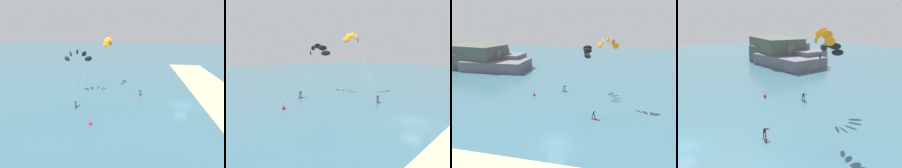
{
  "view_description": "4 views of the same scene",
  "coord_description": "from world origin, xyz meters",
  "views": [
    {
      "loc": [
        -38.03,
        10.67,
        17.23
      ],
      "look_at": [
        -0.86,
        15.07,
        4.58
      ],
      "focal_mm": 29.84,
      "sensor_mm": 36.0,
      "label": 1
    },
    {
      "loc": [
        -24.59,
        -10.18,
        9.62
      ],
      "look_at": [
        -1.27,
        13.59,
        3.8
      ],
      "focal_mm": 29.69,
      "sensor_mm": 36.0,
      "label": 2
    },
    {
      "loc": [
        6.15,
        -23.13,
        16.27
      ],
      "look_at": [
        -1.91,
        13.73,
        4.63
      ],
      "focal_mm": 31.5,
      "sensor_mm": 36.0,
      "label": 3
    },
    {
      "loc": [
        28.39,
        -5.63,
        14.71
      ],
      "look_at": [
        -0.27,
        16.52,
        4.96
      ],
      "focal_mm": 38.57,
      "sensor_mm": 36.0,
      "label": 4
    }
  ],
  "objects": [
    {
      "name": "ground_plane",
      "position": [
        0.0,
        0.0,
        0.0
      ],
      "size": [
        240.0,
        240.0,
        0.0
      ],
      "primitive_type": "plane",
      "color": "#386070"
    },
    {
      "name": "kitesurfer_nearshore",
      "position": [
        6.13,
        16.41,
        11.99
      ],
      "size": [
        4.69,
        9.3,
        13.69
      ],
      "color": "red",
      "rests_on": "ground"
    },
    {
      "name": "marker_buoy",
      "position": [
        -10.04,
        17.87,
        0.3
      ],
      "size": [
        0.56,
        0.56,
        1.38
      ],
      "color": "red",
      "rests_on": "ground"
    },
    {
      "name": "kitesurfer_mid_water",
      "position": [
        1.47,
        23.0,
        9.76
      ],
      "size": [
        7.4,
        6.36,
        11.43
      ],
      "color": "#333338",
      "rests_on": "ground"
    }
  ]
}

